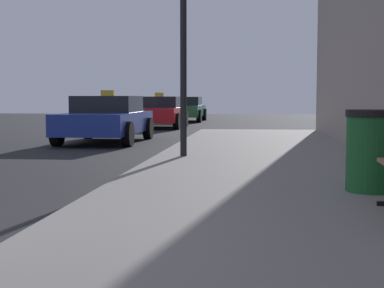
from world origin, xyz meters
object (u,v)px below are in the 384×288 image
object	(u,v)px
car_red	(159,112)
car_green	(185,109)
car_blue	(106,119)
trash_bin	(372,150)

from	to	relation	value
car_red	car_green	bearing A→B (deg)	-92.46
car_blue	car_green	world-z (taller)	car_blue
trash_bin	car_red	distance (m)	17.52
car_blue	car_red	world-z (taller)	same
car_blue	car_green	distance (m)	14.42
car_red	trash_bin	bearing A→B (deg)	107.57
car_green	car_blue	bearing A→B (deg)	88.32
car_blue	trash_bin	bearing A→B (deg)	121.44
trash_bin	car_red	size ratio (longest dim) A/B	0.23
car_red	car_green	distance (m)	6.60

